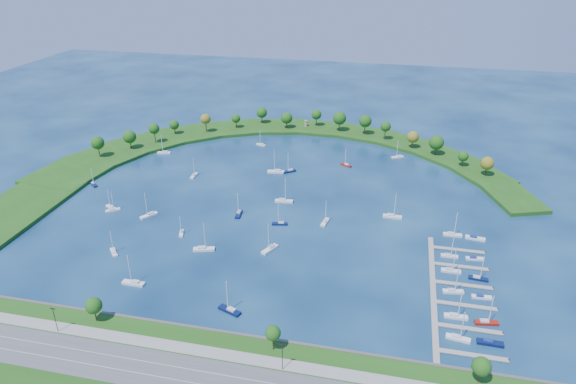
% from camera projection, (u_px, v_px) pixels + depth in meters
% --- Properties ---
extents(ground, '(700.00, 700.00, 0.00)m').
position_uv_depth(ground, '(277.00, 202.00, 270.56)').
color(ground, '#072041').
rests_on(ground, ground).
extents(south_shoreline, '(420.00, 43.10, 11.60)m').
position_uv_depth(south_shoreline, '(184.00, 373.00, 162.48)').
color(south_shoreline, '#204913').
rests_on(south_shoreline, ground).
extents(breakwater, '(286.74, 247.64, 2.00)m').
position_uv_depth(breakwater, '(223.00, 158.00, 321.86)').
color(breakwater, '#204913').
rests_on(breakwater, ground).
extents(breakwater_trees, '(238.94, 95.80, 14.10)m').
position_uv_depth(breakwater_trees, '(299.00, 129.00, 343.11)').
color(breakwater_trees, '#382314').
rests_on(breakwater_trees, breakwater).
extents(harbor_tower, '(2.60, 2.60, 4.29)m').
position_uv_depth(harbor_tower, '(306.00, 123.00, 373.09)').
color(harbor_tower, gray).
rests_on(harbor_tower, breakwater).
extents(dock_system, '(24.28, 82.00, 1.60)m').
position_uv_depth(dock_system, '(452.00, 293.00, 200.29)').
color(dock_system, gray).
rests_on(dock_system, ground).
extents(moored_boat_0, '(3.53, 8.29, 11.80)m').
position_uv_depth(moored_boat_0, '(325.00, 222.00, 250.05)').
color(moored_boat_0, white).
rests_on(moored_boat_0, ground).
extents(moored_boat_1, '(7.99, 7.09, 12.31)m').
position_uv_depth(moored_boat_1, '(289.00, 171.00, 304.86)').
color(moored_boat_1, '#0A1541').
rests_on(moored_boat_1, ground).
extents(moored_boat_2, '(7.15, 4.22, 10.16)m').
position_uv_depth(moored_boat_2, '(261.00, 144.00, 344.42)').
color(moored_boat_2, white).
rests_on(moored_boat_2, ground).
extents(moored_boat_3, '(2.27, 7.81, 11.44)m').
position_uv_depth(moored_boat_3, '(194.00, 175.00, 299.28)').
color(moored_boat_3, white).
rests_on(moored_boat_3, ground).
extents(moored_boat_4, '(10.19, 4.03, 14.57)m').
position_uv_depth(moored_boat_4, '(276.00, 171.00, 304.07)').
color(moored_boat_4, white).
rests_on(moored_boat_4, ground).
extents(moored_boat_5, '(6.35, 6.89, 10.78)m').
position_uv_depth(moored_boat_5, '(114.00, 252.00, 226.03)').
color(moored_boat_5, white).
rests_on(moored_boat_5, ground).
extents(moored_boat_6, '(3.25, 8.60, 12.34)m').
position_uv_depth(moored_boat_6, '(239.00, 213.00, 257.45)').
color(moored_boat_6, '#0A1541').
rests_on(moored_boat_6, ground).
extents(moored_boat_7, '(7.13, 8.89, 13.26)m').
position_uv_depth(moored_boat_7, '(149.00, 215.00, 256.06)').
color(moored_boat_7, white).
rests_on(moored_boat_7, ground).
extents(moored_boat_8, '(9.80, 5.09, 13.87)m').
position_uv_depth(moored_boat_8, '(204.00, 248.00, 228.17)').
color(moored_boat_8, white).
rests_on(moored_boat_8, ground).
extents(moored_boat_9, '(8.75, 3.77, 12.46)m').
position_uv_depth(moored_boat_9, '(164.00, 152.00, 331.44)').
color(moored_boat_9, white).
rests_on(moored_boat_9, ground).
extents(moored_boat_10, '(7.48, 5.74, 11.03)m').
position_uv_depth(moored_boat_10, '(346.00, 164.00, 313.41)').
color(moored_boat_10, maroon).
rests_on(moored_boat_10, ground).
extents(moored_boat_11, '(6.88, 6.24, 10.70)m').
position_uv_depth(moored_boat_11, '(113.00, 209.00, 261.27)').
color(moored_boat_11, white).
rests_on(moored_boat_11, ground).
extents(moored_boat_12, '(7.72, 3.47, 10.97)m').
position_uv_depth(moored_boat_12, '(280.00, 223.00, 248.78)').
color(moored_boat_12, '#0A1541').
rests_on(moored_boat_12, ground).
extents(moored_boat_13, '(7.12, 4.83, 10.24)m').
position_uv_depth(moored_boat_13, '(111.00, 206.00, 264.22)').
color(moored_boat_13, white).
rests_on(moored_boat_13, ground).
extents(moored_boat_14, '(6.89, 6.27, 10.73)m').
position_uv_depth(moored_boat_14, '(94.00, 184.00, 288.62)').
color(moored_boat_14, '#0A1541').
rests_on(moored_boat_14, ground).
extents(moored_boat_15, '(6.39, 9.43, 13.57)m').
position_uv_depth(moored_boat_15, '(270.00, 248.00, 228.20)').
color(moored_boat_15, white).
rests_on(moored_boat_15, ground).
extents(moored_boat_16, '(9.45, 5.65, 13.43)m').
position_uv_depth(moored_boat_16, '(230.00, 310.00, 190.47)').
color(moored_boat_16, '#0A1541').
rests_on(moored_boat_16, ground).
extents(moored_boat_17, '(9.26, 2.70, 13.56)m').
position_uv_depth(moored_boat_17, '(392.00, 216.00, 255.04)').
color(moored_boat_17, white).
rests_on(moored_boat_17, ground).
extents(moored_boat_18, '(3.71, 6.66, 9.44)m').
position_uv_depth(moored_boat_18, '(181.00, 232.00, 240.83)').
color(moored_boat_18, white).
rests_on(moored_boat_18, ground).
extents(moored_boat_19, '(9.27, 2.77, 13.55)m').
position_uv_depth(moored_boat_19, '(134.00, 282.00, 205.59)').
color(moored_boat_19, white).
rests_on(moored_boat_19, ground).
extents(moored_boat_20, '(9.58, 3.53, 13.77)m').
position_uv_depth(moored_boat_20, '(284.00, 200.00, 270.07)').
color(moored_boat_20, white).
rests_on(moored_boat_20, ground).
extents(moored_boat_21, '(7.96, 5.88, 11.63)m').
position_uv_depth(moored_boat_21, '(398.00, 156.00, 324.93)').
color(moored_boat_21, white).
rests_on(moored_boat_21, ground).
extents(docked_boat_0, '(8.49, 3.55, 12.09)m').
position_uv_depth(docked_boat_0, '(458.00, 337.00, 177.28)').
color(docked_boat_0, white).
rests_on(docked_boat_0, ground).
extents(docked_boat_1, '(8.85, 2.63, 1.80)m').
position_uv_depth(docked_boat_1, '(490.00, 343.00, 175.35)').
color(docked_boat_1, '#0A1541').
rests_on(docked_boat_1, ground).
extents(docked_boat_2, '(8.46, 2.58, 12.34)m').
position_uv_depth(docked_boat_2, '(456.00, 316.00, 187.46)').
color(docked_boat_2, white).
rests_on(docked_boat_2, ground).
extents(docked_boat_3, '(8.66, 3.68, 12.34)m').
position_uv_depth(docked_boat_3, '(486.00, 322.00, 184.51)').
color(docked_boat_3, maroon).
rests_on(docked_boat_3, ground).
extents(docked_boat_4, '(8.26, 3.46, 11.77)m').
position_uv_depth(docked_boat_4, '(453.00, 291.00, 200.87)').
color(docked_boat_4, white).
rests_on(docked_boat_4, ground).
extents(docked_boat_5, '(7.65, 2.62, 1.54)m').
position_uv_depth(docked_boat_5, '(481.00, 297.00, 197.91)').
color(docked_boat_5, white).
rests_on(docked_boat_5, ground).
extents(docked_boat_6, '(8.05, 2.36, 11.78)m').
position_uv_depth(docked_boat_6, '(451.00, 270.00, 213.37)').
color(docked_boat_6, white).
rests_on(docked_boat_6, ground).
extents(docked_boat_7, '(7.85, 2.83, 11.30)m').
position_uv_depth(docked_boat_7, '(478.00, 278.00, 208.56)').
color(docked_boat_7, '#0A1541').
rests_on(docked_boat_7, ground).
extents(docked_boat_8, '(7.30, 2.06, 10.72)m').
position_uv_depth(docked_boat_8, '(449.00, 255.00, 223.45)').
color(docked_boat_8, white).
rests_on(docked_boat_8, ground).
extents(docked_boat_9, '(7.77, 3.05, 1.54)m').
position_uv_depth(docked_boat_9, '(474.00, 258.00, 221.73)').
color(docked_boat_9, white).
rests_on(docked_boat_9, ground).
extents(docked_boat_10, '(8.53, 2.61, 12.45)m').
position_uv_depth(docked_boat_10, '(452.00, 234.00, 239.37)').
color(docked_boat_10, white).
rests_on(docked_boat_10, ground).
extents(docked_boat_11, '(9.05, 3.71, 1.79)m').
position_uv_depth(docked_boat_11, '(475.00, 238.00, 236.70)').
color(docked_boat_11, white).
rests_on(docked_boat_11, ground).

